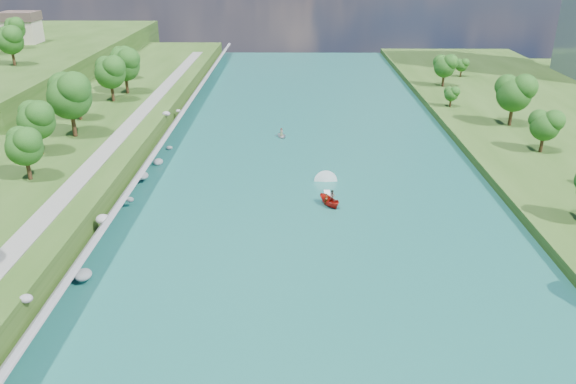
{
  "coord_description": "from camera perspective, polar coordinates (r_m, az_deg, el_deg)",
  "views": [
    {
      "loc": [
        -2.48,
        -57.72,
        33.14
      ],
      "look_at": [
        -3.21,
        12.87,
        2.5
      ],
      "focal_mm": 35.0,
      "sensor_mm": 36.0,
      "label": 1
    }
  ],
  "objects": [
    {
      "name": "raft",
      "position": [
        107.66,
        -0.67,
        5.81
      ],
      "size": [
        2.84,
        3.5,
        1.72
      ],
      "rotation": [
        0.0,
        0.0,
        0.23
      ],
      "color": "#9899A0",
      "rests_on": "river_water"
    },
    {
      "name": "ground",
      "position": [
        66.6,
        2.67,
        -6.41
      ],
      "size": [
        260.0,
        260.0,
        0.0
      ],
      "primitive_type": "plane",
      "color": "#2D5119",
      "rests_on": "ground"
    },
    {
      "name": "trees_ridge",
      "position": [
        160.56,
        -26.75,
        14.22
      ],
      "size": [
        19.32,
        42.51,
        10.78
      ],
      "color": "#134612",
      "rests_on": "ridge_west"
    },
    {
      "name": "riverside_path",
      "position": [
        88.41,
        -19.31,
        2.54
      ],
      "size": [
        3.0,
        200.0,
        0.1
      ],
      "primitive_type": "cube",
      "color": "gray",
      "rests_on": "berm_west"
    },
    {
      "name": "river_water",
      "position": [
        84.5,
        2.23,
        0.39
      ],
      "size": [
        55.0,
        240.0,
        0.1
      ],
      "primitive_type": "cube",
      "color": "#195C5F",
      "rests_on": "ground"
    },
    {
      "name": "motorboat",
      "position": [
        80.14,
        4.14,
        -0.44
      ],
      "size": [
        3.6,
        18.81,
        2.13
      ],
      "rotation": [
        0.0,
        0.0,
        3.73
      ],
      "color": "#B5170E",
      "rests_on": "river_water"
    },
    {
      "name": "riprap_bank",
      "position": [
        86.21,
        -15.19,
        1.29
      ],
      "size": [
        4.12,
        236.0,
        4.28
      ],
      "color": "slate",
      "rests_on": "ground"
    }
  ]
}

